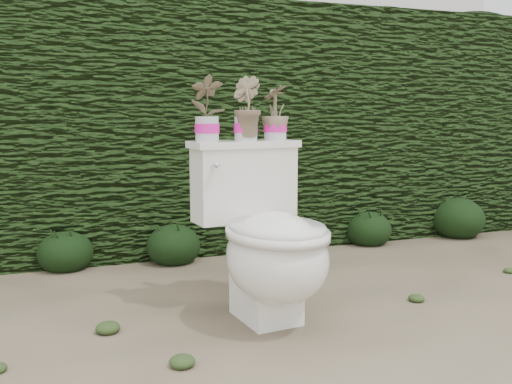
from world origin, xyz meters
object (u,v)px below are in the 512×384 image
object	(u,v)px
toilet	(268,241)
potted_plant_left	(207,110)
potted_plant_center	(246,110)
potted_plant_right	(275,115)

from	to	relation	value
toilet	potted_plant_left	size ratio (longest dim) A/B	2.81
potted_plant_left	potted_plant_center	distance (m)	0.19
potted_plant_left	potted_plant_right	world-z (taller)	potted_plant_left
potted_plant_left	potted_plant_center	size ratio (longest dim) A/B	0.99
potted_plant_center	potted_plant_right	world-z (taller)	potted_plant_center
toilet	potted_plant_left	world-z (taller)	potted_plant_left
toilet	potted_plant_center	xyz separation A→B (m)	(-0.02, 0.24, 0.56)
potted_plant_center	toilet	bearing A→B (deg)	173.01
toilet	potted_plant_right	xyz separation A→B (m)	(0.13, 0.26, 0.54)
potted_plant_left	potted_plant_center	bearing A→B (deg)	179.52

